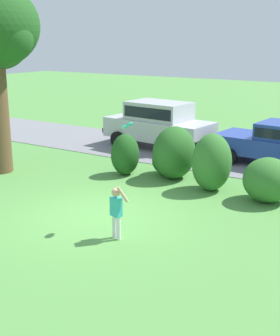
% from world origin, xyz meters
% --- Properties ---
extents(ground_plane, '(80.00, 80.00, 0.00)m').
position_xyz_m(ground_plane, '(0.00, 0.00, 0.00)').
color(ground_plane, '#518E42').
extents(driveway_strip, '(28.00, 4.40, 0.02)m').
position_xyz_m(driveway_strip, '(0.00, 7.24, 0.01)').
color(driveway_strip, slate).
rests_on(driveway_strip, ground).
extents(shrub_near_tree, '(0.92, 1.01, 1.37)m').
position_xyz_m(shrub_near_tree, '(-1.46, 3.47, 0.69)').
color(shrub_near_tree, '#1E511C').
rests_on(shrub_near_tree, ground).
extents(shrub_centre_left, '(1.57, 1.57, 1.71)m').
position_xyz_m(shrub_centre_left, '(0.03, 4.03, 0.77)').
color(shrub_centre_left, '#286023').
rests_on(shrub_centre_left, ground).
extents(shrub_centre, '(1.16, 1.28, 1.73)m').
position_xyz_m(shrub_centre, '(1.65, 3.47, 0.87)').
color(shrub_centre, '#33702B').
rests_on(shrub_centre, ground).
extents(shrub_centre_right, '(1.38, 1.41, 1.25)m').
position_xyz_m(shrub_centre_right, '(3.37, 3.40, 0.62)').
color(shrub_centre_right, '#33702B').
rests_on(shrub_centre_right, ground).
extents(parked_sedan, '(4.53, 2.35, 1.56)m').
position_xyz_m(parked_sedan, '(2.44, 7.36, 0.85)').
color(parked_sedan, '#28429E').
rests_on(parked_sedan, ground).
extents(parked_suv, '(4.85, 2.42, 1.92)m').
position_xyz_m(parked_suv, '(-2.48, 7.41, 1.08)').
color(parked_suv, silver).
rests_on(parked_suv, ground).
extents(child_thrower, '(0.47, 0.23, 1.29)m').
position_xyz_m(child_thrower, '(1.29, -0.90, 0.72)').
color(child_thrower, white).
rests_on(child_thrower, ground).
extents(frisbee, '(0.25, 0.28, 0.18)m').
position_xyz_m(frisbee, '(1.06, -0.10, 2.47)').
color(frisbee, '#1EB7B2').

